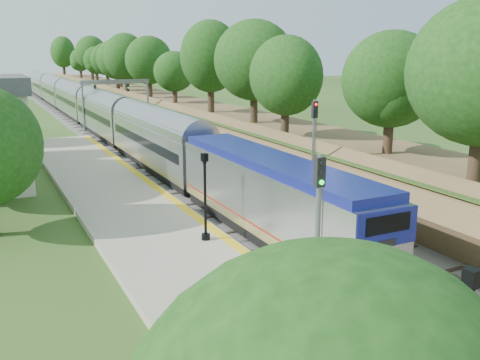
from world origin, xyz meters
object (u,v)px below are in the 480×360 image
signal_platform (318,219)px  signal_gantry (116,91)px  train (88,110)px  lamppost_far (205,202)px  signal_farside (314,139)px

signal_platform → signal_gantry: bearing=84.0°
signal_gantry → train: (-2.47, 5.03, -2.65)m
train → signal_platform: size_ratio=19.25×
lamppost_far → signal_farside: bearing=25.8°
signal_gantry → signal_farside: signal_farside is taller
signal_gantry → lamppost_far: size_ratio=1.88×
train → signal_farside: size_ratio=17.49×
train → lamppost_far: size_ratio=25.79×
lamppost_far → signal_farside: size_ratio=0.68×
lamppost_far → signal_farside: (9.52, 4.60, 1.77)m
train → signal_gantry: bearing=-63.8°
signal_gantry → signal_farside: bearing=-84.3°
signal_farside → signal_gantry: bearing=95.7°
signal_platform → signal_farside: bearing=56.5°
signal_gantry → signal_platform: bearing=-96.0°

